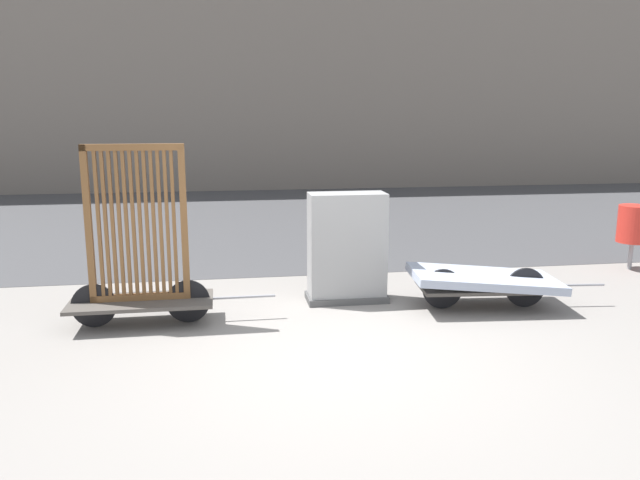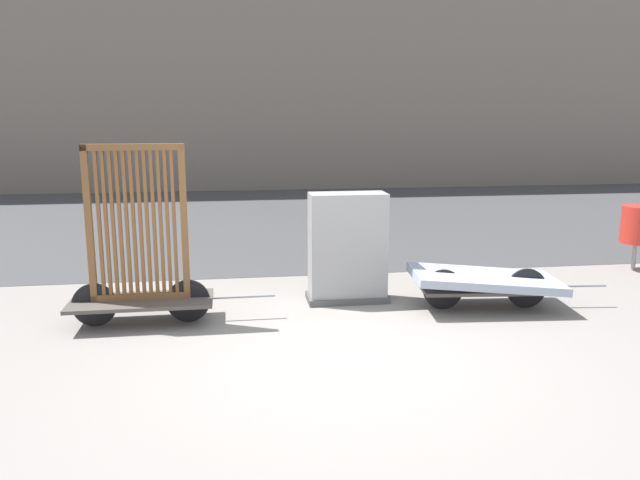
# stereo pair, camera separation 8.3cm
# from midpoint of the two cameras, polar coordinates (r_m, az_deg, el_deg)

# --- Properties ---
(ground_plane) EXTENTS (60.00, 60.00, 0.00)m
(ground_plane) POSITION_cam_midpoint_polar(r_m,az_deg,el_deg) (6.04, 1.54, -10.77)
(ground_plane) COLOR gray
(road_strip) EXTENTS (56.00, 10.24, 0.01)m
(road_strip) POSITION_cam_midpoint_polar(r_m,az_deg,el_deg) (13.95, -4.56, 2.05)
(road_strip) COLOR #424244
(road_strip) RESTS_ON ground_plane
(building_facade) EXTENTS (48.00, 4.00, 9.93)m
(building_facade) POSITION_cam_midpoint_polar(r_m,az_deg,el_deg) (21.04, -6.35, 18.76)
(building_facade) COLOR slate
(building_facade) RESTS_ON ground_plane
(bike_cart_with_bedframe) EXTENTS (2.25, 0.68, 1.98)m
(bike_cart_with_bedframe) POSITION_cam_midpoint_polar(r_m,az_deg,el_deg) (7.05, -16.48, -1.98)
(bike_cart_with_bedframe) COLOR #4C4742
(bike_cart_with_bedframe) RESTS_ON ground_plane
(bike_cart_with_mattress) EXTENTS (2.38, 1.04, 0.48)m
(bike_cart_with_mattress) POSITION_cam_midpoint_polar(r_m,az_deg,el_deg) (7.69, 14.53, -3.63)
(bike_cart_with_mattress) COLOR #4C4742
(bike_cart_with_mattress) RESTS_ON ground_plane
(utility_cabinet) EXTENTS (0.99, 0.47, 1.35)m
(utility_cabinet) POSITION_cam_midpoint_polar(r_m,az_deg,el_deg) (7.66, 2.16, -1.01)
(utility_cabinet) COLOR #4C4C4C
(utility_cabinet) RESTS_ON ground_plane
(trash_bin) EXTENTS (0.45, 0.45, 0.96)m
(trash_bin) POSITION_cam_midpoint_polar(r_m,az_deg,el_deg) (10.29, 26.55, 1.29)
(trash_bin) COLOR gray
(trash_bin) RESTS_ON ground_plane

